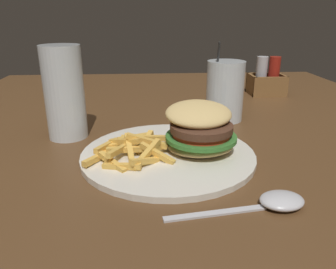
% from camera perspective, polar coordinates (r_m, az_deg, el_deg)
% --- Properties ---
extents(dining_table, '(1.23, 1.33, 0.75)m').
position_cam_1_polar(dining_table, '(0.77, 1.50, -5.45)').
color(dining_table, brown).
rests_on(dining_table, ground_plane).
extents(meal_plate_near, '(0.30, 0.30, 0.10)m').
position_cam_1_polar(meal_plate_near, '(0.56, 2.32, -1.36)').
color(meal_plate_near, silver).
rests_on(meal_plate_near, dining_table).
extents(beer_glass, '(0.08, 0.08, 0.18)m').
position_cam_1_polar(beer_glass, '(0.67, -17.58, 6.68)').
color(beer_glass, silver).
rests_on(beer_glass, dining_table).
extents(juice_glass, '(0.09, 0.09, 0.18)m').
position_cam_1_polar(juice_glass, '(0.77, 9.84, 7.00)').
color(juice_glass, silver).
rests_on(juice_glass, dining_table).
extents(spoon, '(0.19, 0.05, 0.02)m').
position_cam_1_polar(spoon, '(0.45, 18.39, -11.00)').
color(spoon, silver).
rests_on(spoon, dining_table).
extents(condiment_caddy, '(0.10, 0.08, 0.11)m').
position_cam_1_polar(condiment_caddy, '(1.05, 16.81, 8.88)').
color(condiment_caddy, brown).
rests_on(condiment_caddy, dining_table).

